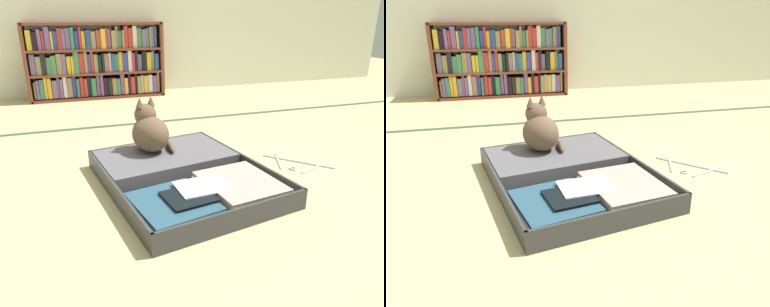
% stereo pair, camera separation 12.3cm
% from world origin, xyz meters
% --- Properties ---
extents(ground_plane, '(10.00, 10.00, 0.00)m').
position_xyz_m(ground_plane, '(0.00, 0.00, 0.00)').
color(ground_plane, tan).
extents(tatami_border, '(4.80, 0.05, 0.00)m').
position_xyz_m(tatami_border, '(0.00, 1.21, 0.00)').
color(tatami_border, '#334F31').
rests_on(tatami_border, ground_plane).
extents(bookshelf, '(1.25, 0.27, 0.69)m').
position_xyz_m(bookshelf, '(-0.21, 2.25, 0.34)').
color(bookshelf, brown).
rests_on(bookshelf, ground_plane).
extents(open_suitcase, '(0.83, 0.98, 0.09)m').
position_xyz_m(open_suitcase, '(0.00, 0.16, 0.04)').
color(open_suitcase, '#333437').
rests_on(open_suitcase, ground_plane).
extents(black_cat, '(0.24, 0.26, 0.28)m').
position_xyz_m(black_cat, '(-0.10, 0.39, 0.20)').
color(black_cat, brown).
rests_on(black_cat, open_suitcase).
extents(clothes_hanger, '(0.28, 0.29, 0.01)m').
position_xyz_m(clothes_hanger, '(0.65, 0.17, 0.01)').
color(clothes_hanger, silver).
rests_on(clothes_hanger, ground_plane).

